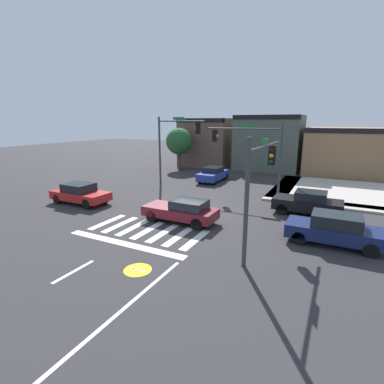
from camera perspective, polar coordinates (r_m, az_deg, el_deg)
ground_plane at (r=19.67m, az=-1.02°, el=-3.27°), size 120.00×120.00×0.00m
crosswalk_near at (r=16.06m, az=-8.66°, el=-7.42°), size 6.20×2.81×0.01m
lane_markings at (r=10.44m, az=-32.53°, el=-22.17°), size 6.80×24.25×0.01m
bike_detector_marking at (r=12.15m, az=-10.65°, el=-14.83°), size 1.13×1.13×0.01m
curb_corner_northeast at (r=26.62m, az=25.58°, el=0.07°), size 10.00×10.60×0.15m
storefront_row at (r=36.27m, az=16.44°, el=8.78°), size 23.75×6.51×6.44m
traffic_signal_southeast at (r=13.15m, az=13.39°, el=3.82°), size 0.32×5.69×5.21m
traffic_signal_northeast at (r=22.81m, az=11.37°, el=8.95°), size 5.91×0.32×5.65m
traffic_signal_northwest at (r=25.97m, az=-3.35°, el=10.42°), size 4.57×0.32×6.14m
car_maroon at (r=16.89m, az=-1.95°, el=-3.66°), size 4.36×1.72×1.39m
car_blue at (r=28.48m, az=4.21°, el=3.56°), size 1.77×4.37×1.43m
car_black at (r=19.67m, az=21.87°, el=-1.98°), size 4.12×1.81×1.50m
car_red at (r=22.17m, az=-21.18°, el=-0.26°), size 4.29×1.86×1.46m
car_navy at (r=15.44m, az=26.32°, el=-6.63°), size 4.36×1.75×1.52m
roadside_tree at (r=35.25m, az=-2.56°, el=9.90°), size 3.15×3.15×4.98m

